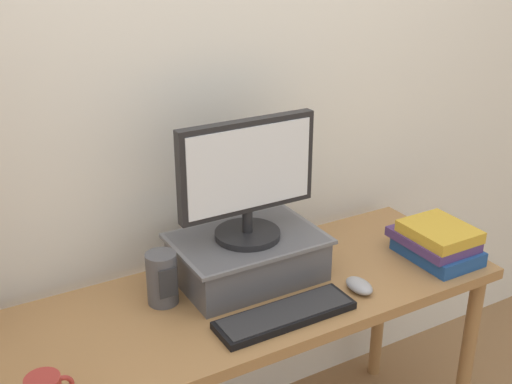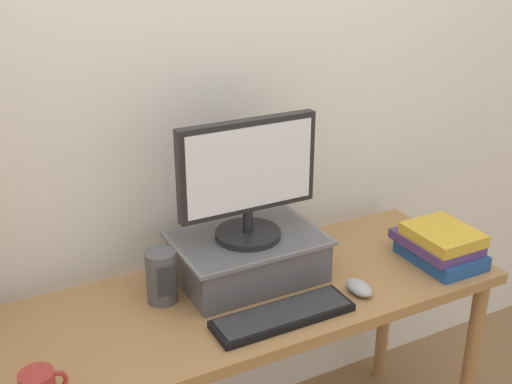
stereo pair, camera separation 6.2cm
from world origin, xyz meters
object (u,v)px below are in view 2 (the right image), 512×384
object	(u,v)px
riser_box	(248,255)
desk_speaker	(161,277)
computer_monitor	(248,177)
computer_mouse	(359,288)
keyboard	(283,315)
desk	(250,317)
book_stack	(440,245)

from	to	relation	value
riser_box	desk_speaker	bearing A→B (deg)	-179.43
computer_monitor	computer_mouse	distance (m)	0.48
riser_box	desk_speaker	size ratio (longest dim) A/B	2.86
keyboard	desk_speaker	size ratio (longest dim) A/B	2.58
keyboard	computer_mouse	world-z (taller)	computer_mouse
desk_speaker	computer_monitor	bearing A→B (deg)	0.29
desk	computer_monitor	size ratio (longest dim) A/B	3.57
keyboard	desk	bearing A→B (deg)	96.13
keyboard	computer_monitor	bearing A→B (deg)	85.51
desk	desk_speaker	bearing A→B (deg)	161.12
riser_box	keyboard	distance (m)	0.26
riser_box	book_stack	world-z (taller)	riser_box
riser_box	computer_monitor	bearing A→B (deg)	-90.00
riser_box	desk_speaker	distance (m)	0.29
computer_mouse	book_stack	size ratio (longest dim) A/B	0.38
computer_mouse	desk_speaker	bearing A→B (deg)	156.22
computer_monitor	desk_speaker	world-z (taller)	computer_monitor
computer_mouse	book_stack	xyz separation A→B (m)	(0.35, 0.04, 0.04)
desk	keyboard	bearing A→B (deg)	-83.87
book_stack	riser_box	bearing A→B (deg)	161.74
riser_box	book_stack	distance (m)	0.64
keyboard	book_stack	distance (m)	0.63
computer_monitor	keyboard	world-z (taller)	computer_monitor
computer_mouse	book_stack	distance (m)	0.36
desk	book_stack	size ratio (longest dim) A/B	5.74
desk	keyboard	size ratio (longest dim) A/B	3.79
keyboard	desk_speaker	xyz separation A→B (m)	(-0.27, 0.25, 0.07)
keyboard	computer_mouse	distance (m)	0.28
riser_box	keyboard	size ratio (longest dim) A/B	1.11
riser_box	keyboard	world-z (taller)	riser_box
keyboard	computer_mouse	bearing A→B (deg)	2.78
book_stack	desk_speaker	world-z (taller)	desk_speaker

